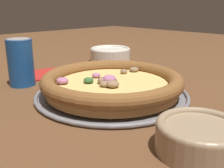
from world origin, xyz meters
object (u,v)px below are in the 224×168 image
at_px(pizza_tray, 112,94).
at_px(napkin, 50,73).
at_px(bowl_far, 110,54).
at_px(bowl_near, 200,136).
at_px(beverage_can, 21,62).
at_px(pizza, 112,83).
at_px(fork, 64,71).

distance_m(pizza_tray, napkin, 0.28).
bearing_deg(pizza_tray, bowl_far, -43.40).
relative_size(bowl_near, bowl_far, 0.85).
bearing_deg(pizza_tray, beverage_can, 25.39).
bearing_deg(bowl_far, bowl_near, 147.49).
height_order(bowl_near, napkin, bowl_near).
xyz_separation_m(bowl_far, napkin, (-0.00, 0.26, -0.02)).
relative_size(pizza, bowl_far, 2.19).
bearing_deg(bowl_near, pizza, -16.95).
bearing_deg(pizza_tray, pizza, 53.24).
distance_m(bowl_far, fork, 0.22).
relative_size(pizza_tray, bowl_far, 2.39).
bearing_deg(fork, bowl_far, -142.43).
bearing_deg(beverage_can, pizza_tray, -154.61).
height_order(bowl_far, beverage_can, beverage_can).
xyz_separation_m(pizza_tray, pizza, (0.00, 0.00, 0.03)).
bearing_deg(beverage_can, bowl_far, -82.10).
bearing_deg(fork, bowl_near, 111.70).
bearing_deg(beverage_can, napkin, -65.53).
distance_m(pizza, bowl_near, 0.28).
bearing_deg(fork, napkin, 27.84).
height_order(pizza, beverage_can, beverage_can).
relative_size(pizza_tray, beverage_can, 2.89).
relative_size(bowl_far, beverage_can, 1.21).
bearing_deg(beverage_can, bowl_near, -176.66).
xyz_separation_m(bowl_far, fork, (-0.01, 0.21, -0.03)).
relative_size(bowl_far, fork, 1.01).
distance_m(pizza_tray, beverage_can, 0.26).
bearing_deg(pizza, beverage_can, 25.36).
height_order(pizza, fork, pizza).
height_order(bowl_near, beverage_can, beverage_can).
distance_m(fork, beverage_can, 0.18).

